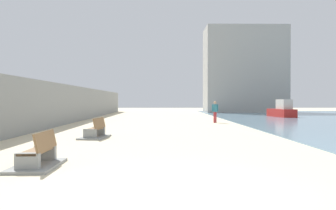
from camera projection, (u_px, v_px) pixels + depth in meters
The scene contains 7 objects.
ground_plane at pixel (160, 126), 25.09m from camera, with size 120.00×120.00×0.00m, color beige.
seawall at pixel (55, 105), 24.96m from camera, with size 0.80×64.00×3.04m, color gray.
bench_near at pixel (38, 159), 9.51m from camera, with size 1.13×2.12×0.98m.
bench_far at pixel (95, 133), 16.90m from camera, with size 1.34×2.22×0.98m.
person_walking at pixel (215, 110), 28.36m from camera, with size 0.53×0.24×1.77m.
boat_far_left at pixel (282, 110), 37.87m from camera, with size 2.04×4.38×1.90m.
harbor_building at pixel (244, 70), 53.20m from camera, with size 12.00×6.00×12.85m, color #9E9E99.
Camera 1 is at (0.17, -7.08, 1.82)m, focal length 37.31 mm.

